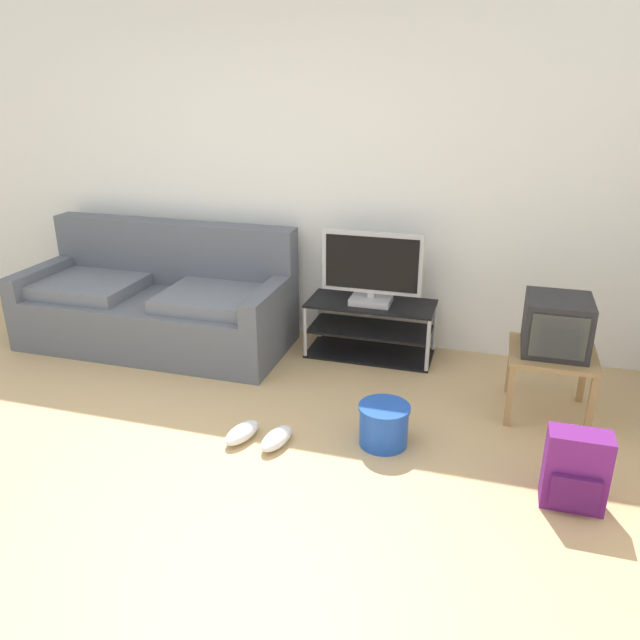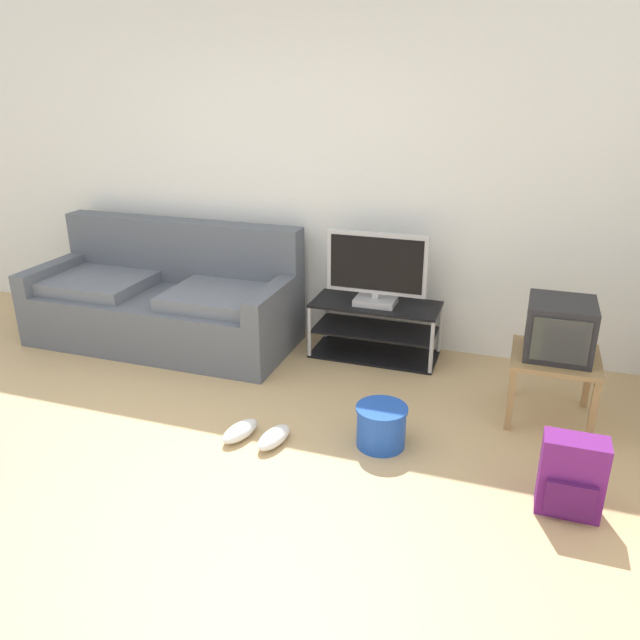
# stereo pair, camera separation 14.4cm
# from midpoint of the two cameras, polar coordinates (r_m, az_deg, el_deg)

# --- Properties ---
(ground_plane) EXTENTS (9.00, 9.80, 0.02)m
(ground_plane) POSITION_cam_midpoint_polar(r_m,az_deg,el_deg) (3.55, -17.12, -15.01)
(ground_plane) COLOR tan
(wall_back) EXTENTS (9.00, 0.10, 2.70)m
(wall_back) POSITION_cam_midpoint_polar(r_m,az_deg,el_deg) (5.09, -2.59, 13.60)
(wall_back) COLOR white
(wall_back) RESTS_ON ground_plane
(couch) EXTENTS (2.13, 0.92, 0.94)m
(couch) POSITION_cam_midpoint_polar(r_m,az_deg,el_deg) (5.21, -13.19, 1.68)
(couch) COLOR #565B66
(couch) RESTS_ON ground_plane
(tv_stand) EXTENTS (0.97, 0.43, 0.43)m
(tv_stand) POSITION_cam_midpoint_polar(r_m,az_deg,el_deg) (4.83, 5.94, -0.89)
(tv_stand) COLOR black
(tv_stand) RESTS_ON ground_plane
(flat_tv) EXTENTS (0.76, 0.22, 0.55)m
(flat_tv) POSITION_cam_midpoint_polar(r_m,az_deg,el_deg) (4.65, 6.10, 4.61)
(flat_tv) COLOR #B2B2B7
(flat_tv) RESTS_ON tv_stand
(side_table) EXTENTS (0.53, 0.53, 0.44)m
(side_table) POSITION_cam_midpoint_polar(r_m,az_deg,el_deg) (4.17, 21.67, -3.88)
(side_table) COLOR #9E7A4C
(side_table) RESTS_ON ground_plane
(crt_tv) EXTENTS (0.39, 0.42, 0.35)m
(crt_tv) POSITION_cam_midpoint_polar(r_m,az_deg,el_deg) (4.09, 22.12, -0.74)
(crt_tv) COLOR #232326
(crt_tv) RESTS_ON side_table
(backpack) EXTENTS (0.31, 0.23, 0.42)m
(backpack) POSITION_cam_midpoint_polar(r_m,az_deg,el_deg) (3.42, 23.26, -13.12)
(backpack) COLOR #661E70
(backpack) RESTS_ON ground_plane
(cleaning_bucket) EXTENTS (0.31, 0.31, 0.25)m
(cleaning_bucket) POSITION_cam_midpoint_polar(r_m,az_deg,el_deg) (3.72, 6.77, -9.56)
(cleaning_bucket) COLOR blue
(cleaning_bucket) RESTS_ON ground_plane
(sneakers_pair) EXTENTS (0.41, 0.31, 0.09)m
(sneakers_pair) POSITION_cam_midpoint_polar(r_m,az_deg,el_deg) (3.80, -4.74, -10.43)
(sneakers_pair) COLOR white
(sneakers_pair) RESTS_ON ground_plane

